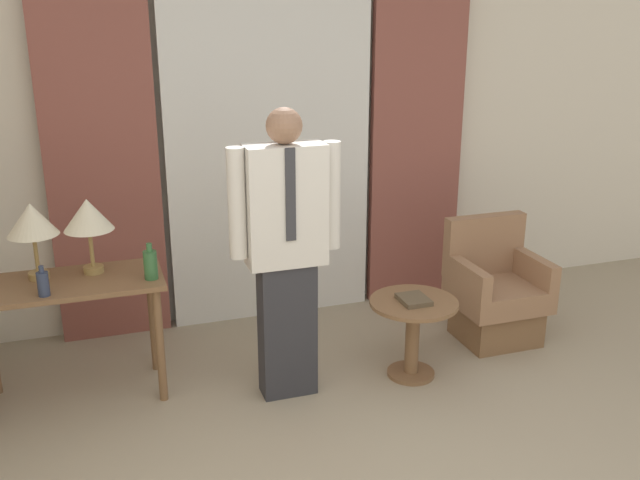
# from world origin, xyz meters

# --- Properties ---
(wall_back) EXTENTS (10.00, 0.06, 2.70)m
(wall_back) POSITION_xyz_m (0.00, 3.01, 1.35)
(wall_back) COLOR silver
(wall_back) RESTS_ON ground_plane
(curtain_sheer_center) EXTENTS (1.49, 0.06, 2.58)m
(curtain_sheer_center) POSITION_xyz_m (0.00, 2.88, 1.29)
(curtain_sheer_center) COLOR white
(curtain_sheer_center) RESTS_ON ground_plane
(curtain_drape_left) EXTENTS (0.74, 0.06, 2.58)m
(curtain_drape_left) POSITION_xyz_m (-1.16, 2.88, 1.29)
(curtain_drape_left) COLOR brown
(curtain_drape_left) RESTS_ON ground_plane
(curtain_drape_right) EXTENTS (0.74, 0.06, 2.58)m
(curtain_drape_right) POSITION_xyz_m (1.16, 2.88, 1.29)
(curtain_drape_right) COLOR brown
(curtain_drape_right) RESTS_ON ground_plane
(desk) EXTENTS (1.07, 0.52, 0.75)m
(desk) POSITION_xyz_m (-1.43, 2.06, 0.62)
(desk) COLOR brown
(desk) RESTS_ON ground_plane
(table_lamp_left) EXTENTS (0.29, 0.29, 0.45)m
(table_lamp_left) POSITION_xyz_m (-1.58, 2.16, 1.09)
(table_lamp_left) COLOR #9E7F47
(table_lamp_left) RESTS_ON desk
(table_lamp_right) EXTENTS (0.29, 0.29, 0.45)m
(table_lamp_right) POSITION_xyz_m (-1.28, 2.16, 1.09)
(table_lamp_right) COLOR #9E7F47
(table_lamp_right) RESTS_ON desk
(bottle_near_edge) EXTENTS (0.06, 0.06, 0.17)m
(bottle_near_edge) POSITION_xyz_m (-1.55, 1.87, 0.82)
(bottle_near_edge) COLOR #2D3851
(bottle_near_edge) RESTS_ON desk
(bottle_by_lamp) EXTENTS (0.08, 0.08, 0.22)m
(bottle_by_lamp) POSITION_xyz_m (-0.97, 1.94, 0.84)
(bottle_by_lamp) COLOR #336638
(bottle_by_lamp) RESTS_ON desk
(person) EXTENTS (0.65, 0.21, 1.73)m
(person) POSITION_xyz_m (-0.22, 1.71, 0.94)
(person) COLOR #2D2D33
(person) RESTS_ON ground_plane
(armchair) EXTENTS (0.60, 0.54, 0.85)m
(armchair) POSITION_xyz_m (1.36, 1.97, 0.32)
(armchair) COLOR brown
(armchair) RESTS_ON ground_plane
(side_table) EXTENTS (0.55, 0.55, 0.51)m
(side_table) POSITION_xyz_m (0.58, 1.66, 0.35)
(side_table) COLOR brown
(side_table) RESTS_ON ground_plane
(book) EXTENTS (0.17, 0.20, 0.03)m
(book) POSITION_xyz_m (0.57, 1.65, 0.53)
(book) COLOR brown
(book) RESTS_ON side_table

